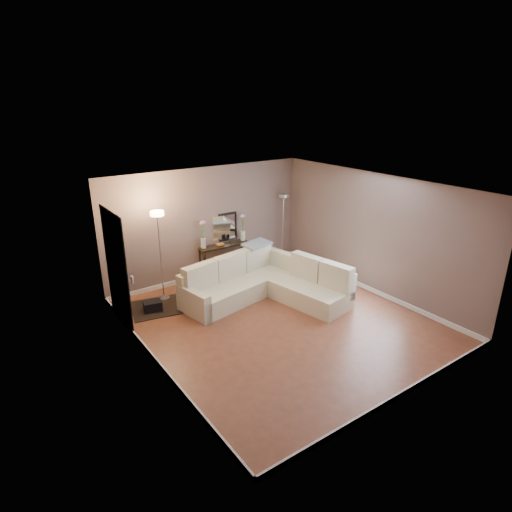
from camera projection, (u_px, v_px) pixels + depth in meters
floor at (280, 322)px, 8.21m from camera, size 5.00×5.50×0.01m
ceiling at (283, 187)px, 7.29m from camera, size 5.00×5.50×0.01m
wall_back at (207, 224)px, 9.87m from camera, size 5.00×0.02×2.60m
wall_front at (411, 319)px, 5.63m from camera, size 5.00×0.02×2.60m
wall_left at (150, 292)px, 6.40m from camera, size 0.02×5.50×2.60m
wall_right at (374, 234)px, 9.10m from camera, size 0.02×5.50×2.60m
baseboard_back at (210, 274)px, 10.29m from camera, size 5.00×0.03×0.10m
baseboard_front at (398, 396)px, 6.09m from camera, size 5.00×0.03×0.10m
baseboard_left at (158, 363)px, 6.85m from camera, size 0.03×5.50×0.10m
baseboard_right at (368, 288)px, 9.52m from camera, size 0.03×5.50×0.10m
doorway at (117, 269)px, 7.79m from camera, size 0.02×1.20×2.20m
switch_plate at (132, 279)px, 7.11m from camera, size 0.02×0.08×0.12m
sectional_sofa at (263, 283)px, 9.07m from camera, size 3.01×2.62×0.92m
throw_blanket at (257, 244)px, 9.59m from camera, size 0.73×0.52×0.09m
console_table at (221, 258)px, 10.19m from camera, size 1.26×0.39×0.77m
leaning_mirror at (220, 228)px, 10.11m from camera, size 0.88×0.08×0.69m
table_decor at (224, 243)px, 10.07m from camera, size 0.53×0.12×0.12m
flower_vase_left at (203, 236)px, 9.74m from camera, size 0.14×0.12×0.66m
flower_vase_right at (243, 229)px, 10.27m from camera, size 0.14×0.12×0.66m
floor_lamp_lit at (159, 238)px, 8.66m from camera, size 0.32×0.32×1.92m
floor_lamp_unlit at (283, 214)px, 10.77m from camera, size 0.30×0.30×1.79m
charcoal_rug at (163, 306)px, 8.78m from camera, size 1.42×1.18×0.02m
black_bag at (153, 307)px, 8.59m from camera, size 0.40×0.32×0.23m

